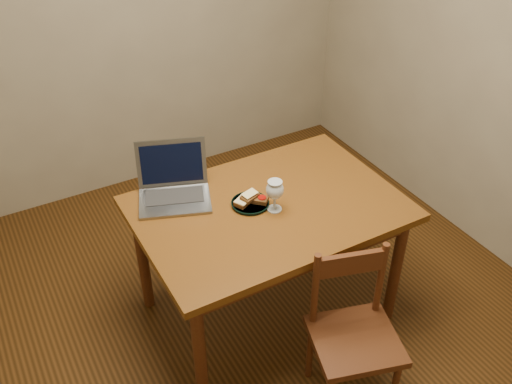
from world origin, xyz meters
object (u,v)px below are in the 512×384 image
laptop (173,183)px  plate (250,203)px  chair (354,329)px  milk_glass (275,196)px  table (268,219)px

laptop → plate: bearing=-22.7°
chair → plate: size_ratio=2.49×
chair → laptop: 1.13m
chair → milk_glass: bearing=112.4°
table → milk_glass: bearing=-79.4°
plate → milk_glass: bearing=-47.2°
table → laptop: (-0.37, 0.32, 0.15)m
table → milk_glass: 0.18m
table → chair: chair is taller
plate → milk_glass: size_ratio=1.12×
table → laptop: 0.51m
table → milk_glass: size_ratio=7.69×
chair → laptop: laptop is taller
table → laptop: bearing=139.0°
plate → laptop: bearing=137.1°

